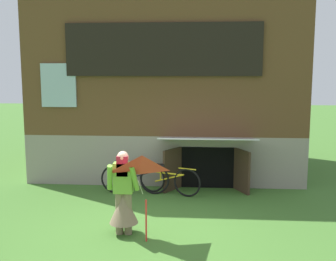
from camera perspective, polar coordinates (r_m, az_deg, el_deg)
ground_plane at (r=7.72m, az=-2.70°, el=-14.04°), size 60.00×60.00×0.00m
log_house at (r=12.38m, az=0.23°, el=7.65°), size 7.26×5.63×5.61m
person at (r=7.44m, az=-6.30°, el=-9.68°), size 0.61×0.52×1.54m
kite at (r=6.72m, az=-3.65°, el=-6.67°), size 0.93×0.97×1.45m
bicycle_yellow at (r=9.80m, az=0.18°, el=-6.98°), size 1.52×0.59×0.73m
bicycle_black at (r=9.89m, az=-4.70°, el=-6.79°), size 1.67×0.08×0.76m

